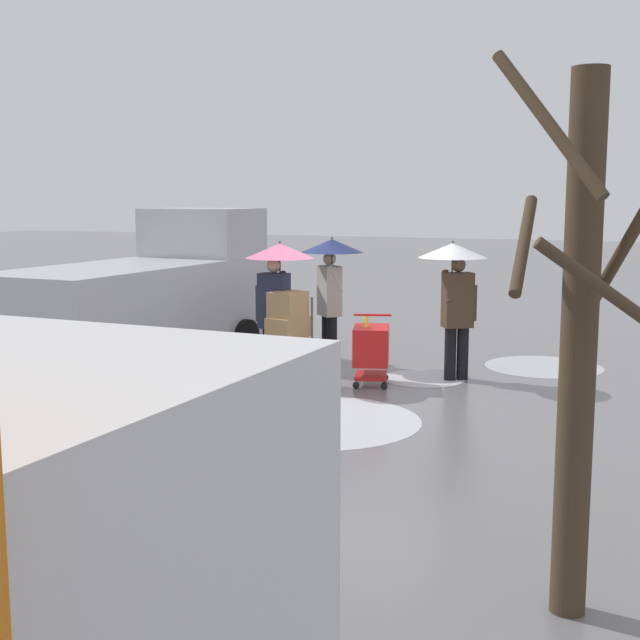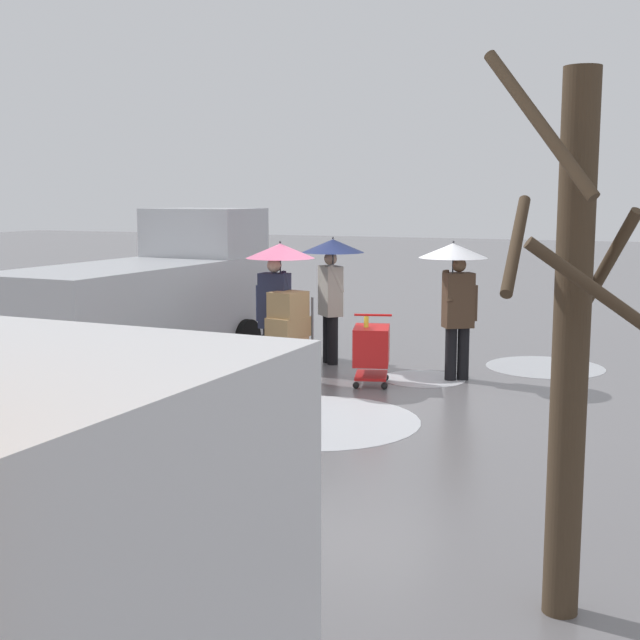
# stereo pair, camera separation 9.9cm
# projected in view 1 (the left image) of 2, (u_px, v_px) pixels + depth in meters

# --- Properties ---
(ground_plane) EXTENTS (90.00, 90.00, 0.00)m
(ground_plane) POSITION_uv_depth(u_px,v_px,m) (353.00, 388.00, 12.60)
(ground_plane) COLOR slate
(slush_patch_near_cluster) EXTENTS (2.20, 2.20, 0.01)m
(slush_patch_near_cluster) POSITION_uv_depth(u_px,v_px,m) (220.00, 370.00, 13.90)
(slush_patch_near_cluster) COLOR #999BA0
(slush_patch_near_cluster) RESTS_ON ground
(slush_patch_under_van) EXTENTS (1.31, 1.31, 0.01)m
(slush_patch_under_van) POSITION_uv_depth(u_px,v_px,m) (423.00, 378.00, 13.27)
(slush_patch_under_van) COLOR silver
(slush_patch_under_van) RESTS_ON ground
(slush_patch_mid_street) EXTENTS (1.94, 1.94, 0.01)m
(slush_patch_mid_street) POSITION_uv_depth(u_px,v_px,m) (544.00, 366.00, 14.18)
(slush_patch_mid_street) COLOR #ADAFB5
(slush_patch_mid_street) RESTS_ON ground
(slush_patch_far_side) EXTENTS (2.66, 2.66, 0.01)m
(slush_patch_far_side) POSITION_uv_depth(u_px,v_px,m) (317.00, 420.00, 10.78)
(slush_patch_far_side) COLOR silver
(slush_patch_far_side) RESTS_ON ground
(cargo_van_parked_right) EXTENTS (2.37, 5.42, 2.60)m
(cargo_van_parked_right) POSITION_uv_depth(u_px,v_px,m) (148.00, 298.00, 13.76)
(cargo_van_parked_right) COLOR #B7BABF
(cargo_van_parked_right) RESTS_ON ground
(shopping_cart_vendor) EXTENTS (0.76, 0.94, 1.04)m
(shopping_cart_vendor) POSITION_uv_depth(u_px,v_px,m) (371.00, 347.00, 12.77)
(shopping_cart_vendor) COLOR red
(shopping_cart_vendor) RESTS_ON ground
(hand_dolly_boxes) EXTENTS (0.67, 0.81, 1.41)m
(hand_dolly_boxes) POSITION_uv_depth(u_px,v_px,m) (288.00, 331.00, 12.71)
(hand_dolly_boxes) COLOR #515156
(hand_dolly_boxes) RESTS_ON ground
(pedestrian_pink_side) EXTENTS (1.04, 1.04, 2.15)m
(pedestrian_pink_side) POSITION_uv_depth(u_px,v_px,m) (455.00, 278.00, 12.96)
(pedestrian_pink_side) COLOR black
(pedestrian_pink_side) RESTS_ON ground
(pedestrian_black_side) EXTENTS (1.04, 1.04, 2.15)m
(pedestrian_black_side) POSITION_uv_depth(u_px,v_px,m) (277.00, 278.00, 12.87)
(pedestrian_black_side) COLOR black
(pedestrian_black_side) RESTS_ON ground
(pedestrian_white_side) EXTENTS (1.04, 1.04, 2.15)m
(pedestrian_white_side) POSITION_uv_depth(u_px,v_px,m) (331.00, 271.00, 14.19)
(pedestrian_white_side) COLOR black
(pedestrian_white_side) RESTS_ON ground
(bare_tree_near) EXTENTS (1.15, 1.02, 3.72)m
(bare_tree_near) POSITION_uv_depth(u_px,v_px,m) (577.00, 338.00, 5.55)
(bare_tree_near) COLOR #423323
(bare_tree_near) RESTS_ON ground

